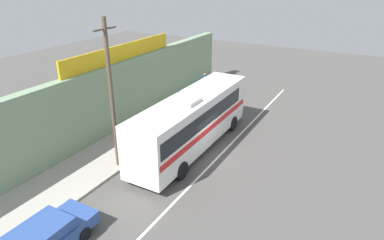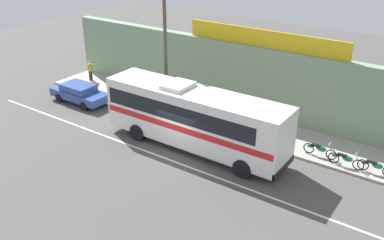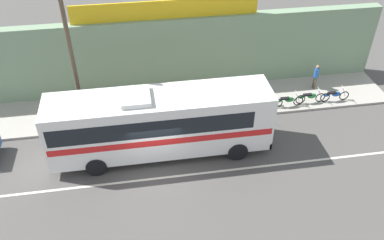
{
  "view_description": "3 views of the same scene",
  "coord_description": "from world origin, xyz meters",
  "views": [
    {
      "loc": [
        -16.49,
        -8.27,
        10.52
      ],
      "look_at": [
        1.74,
        1.94,
        1.3
      ],
      "focal_mm": 31.68,
      "sensor_mm": 36.0,
      "label": 1
    },
    {
      "loc": [
        12.72,
        -16.8,
        12.17
      ],
      "look_at": [
        -0.19,
        1.77,
        1.4
      ],
      "focal_mm": 39.62,
      "sensor_mm": 36.0,
      "label": 2
    },
    {
      "loc": [
        -0.6,
        -15.1,
        14.55
      ],
      "look_at": [
        2.15,
        1.99,
        1.28
      ],
      "focal_mm": 37.99,
      "sensor_mm": 36.0,
      "label": 3
    }
  ],
  "objects": [
    {
      "name": "road_center_stripe",
      "position": [
        0.0,
        -0.8,
        0.0
      ],
      "size": [
        30.0,
        0.14,
        0.01
      ],
      "primitive_type": "cube",
      "color": "silver",
      "rests_on": "ground_plane"
    },
    {
      "name": "parked_car",
      "position": [
        -10.33,
        2.02,
        0.74
      ],
      "size": [
        4.54,
        1.9,
        1.37
      ],
      "color": "#2D4C93",
      "rests_on": "ground_plane"
    },
    {
      "name": "motorcycle_purple",
      "position": [
        8.32,
        3.89,
        0.57
      ],
      "size": [
        1.92,
        0.56,
        0.94
      ],
      "color": "black",
      "rests_on": "sidewalk_slab"
    },
    {
      "name": "sidewalk_slab",
      "position": [
        0.0,
        5.2,
        0.07
      ],
      "size": [
        30.0,
        3.6,
        0.14
      ],
      "primitive_type": "cube",
      "color": "#A8A399",
      "rests_on": "ground_plane"
    },
    {
      "name": "utility_pole",
      "position": [
        -3.7,
        3.83,
        4.46
      ],
      "size": [
        1.6,
        0.22,
        8.36
      ],
      "color": "brown",
      "rests_on": "sidewalk_slab"
    },
    {
      "name": "ground_plane",
      "position": [
        0.0,
        0.0,
        0.0
      ],
      "size": [
        70.0,
        70.0,
        0.0
      ],
      "primitive_type": "plane",
      "color": "#4F4C49"
    },
    {
      "name": "motorcycle_orange",
      "position": [
        6.81,
        4.13,
        0.57
      ],
      "size": [
        1.91,
        0.56,
        0.94
      ],
      "color": "black",
      "rests_on": "sidewalk_slab"
    },
    {
      "name": "storefront_facade",
      "position": [
        0.0,
        7.35,
        2.4
      ],
      "size": [
        30.0,
        0.7,
        4.8
      ],
      "primitive_type": "cube",
      "color": "gray",
      "rests_on": "ground_plane"
    },
    {
      "name": "motorcycle_black",
      "position": [
        9.81,
        4.05,
        0.57
      ],
      "size": [
        1.9,
        0.56,
        0.94
      ],
      "color": "black",
      "rests_on": "sidewalk_slab"
    },
    {
      "name": "storefront_billboard",
      "position": [
        1.47,
        7.35,
        5.35
      ],
      "size": [
        10.95,
        0.12,
        1.1
      ],
      "primitive_type": "cube",
      "color": "gold",
      "rests_on": "storefront_facade"
    },
    {
      "name": "pedestrian_far_right",
      "position": [
        -12.87,
        5.44,
        1.1
      ],
      "size": [
        0.3,
        0.48,
        1.66
      ],
      "color": "black",
      "rests_on": "sidewalk_slab"
    },
    {
      "name": "intercity_bus",
      "position": [
        0.32,
        1.14,
        2.06
      ],
      "size": [
        11.23,
        2.6,
        3.78
      ],
      "color": "white",
      "rests_on": "ground_plane"
    }
  ]
}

